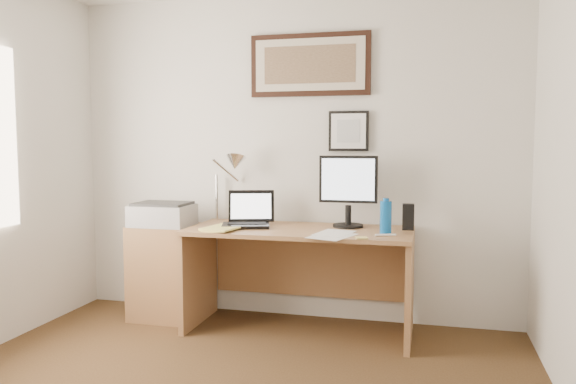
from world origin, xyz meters
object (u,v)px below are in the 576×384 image
(water_bottle, at_px, (386,218))
(laptop, at_px, (248,218))
(lcd_monitor, at_px, (348,187))
(printer, at_px, (163,214))
(desk, at_px, (302,259))
(side_cabinet, at_px, (166,272))
(book, at_px, (210,227))

(water_bottle, xyz_separation_m, laptop, (-1.01, 0.11, -0.05))
(lcd_monitor, xyz_separation_m, printer, (-1.40, -0.14, -0.22))
(water_bottle, distance_m, printer, 1.70)
(desk, height_order, printer, printer)
(side_cabinet, distance_m, lcd_monitor, 1.56)
(side_cabinet, xyz_separation_m, lcd_monitor, (1.40, 0.10, 0.68))
(printer, bearing_deg, laptop, 0.65)
(desk, distance_m, lcd_monitor, 0.62)
(book, bearing_deg, water_bottle, 3.72)
(lcd_monitor, bearing_deg, water_bottle, -39.28)
(book, height_order, printer, printer)
(side_cabinet, bearing_deg, printer, -99.56)
(printer, bearing_deg, water_bottle, -3.33)
(side_cabinet, bearing_deg, water_bottle, -4.45)
(side_cabinet, xyz_separation_m, desk, (1.07, 0.04, 0.15))
(desk, relative_size, laptop, 4.04)
(laptop, bearing_deg, lcd_monitor, 10.22)
(book, relative_size, laptop, 0.76)
(lcd_monitor, bearing_deg, desk, -168.01)
(book, xyz_separation_m, printer, (-0.46, 0.18, 0.06))
(water_bottle, xyz_separation_m, lcd_monitor, (-0.29, 0.24, 0.18))
(printer, bearing_deg, lcd_monitor, 5.61)
(book, distance_m, lcd_monitor, 1.03)
(printer, bearing_deg, side_cabinet, 80.44)
(water_bottle, height_order, book, water_bottle)
(desk, bearing_deg, book, -158.13)
(water_bottle, height_order, printer, water_bottle)
(water_bottle, relative_size, laptop, 0.56)
(desk, height_order, lcd_monitor, lcd_monitor)
(book, bearing_deg, laptop, 40.23)
(water_bottle, bearing_deg, laptop, 174.01)
(side_cabinet, xyz_separation_m, printer, (-0.01, -0.03, 0.45))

